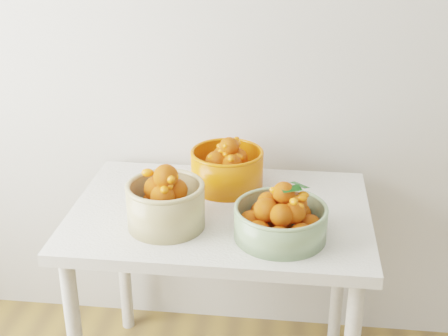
{
  "coord_description": "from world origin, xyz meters",
  "views": [
    {
      "loc": [
        -0.13,
        -0.24,
        1.73
      ],
      "look_at": [
        -0.35,
        1.56,
        0.92
      ],
      "focal_mm": 50.0,
      "sensor_mm": 36.0,
      "label": 1
    }
  ],
  "objects": [
    {
      "name": "bowl_cream",
      "position": [
        -0.52,
        1.47,
        0.83
      ],
      "size": [
        0.28,
        0.28,
        0.21
      ],
      "rotation": [
        0.0,
        0.0,
        0.15
      ],
      "color": "tan",
      "rests_on": "table"
    },
    {
      "name": "bowl_green",
      "position": [
        -0.16,
        1.44,
        0.81
      ],
      "size": [
        0.3,
        0.3,
        0.19
      ],
      "rotation": [
        0.0,
        0.0,
        0.06
      ],
      "color": "gray",
      "rests_on": "table"
    },
    {
      "name": "bowl_orange",
      "position": [
        -0.36,
        1.78,
        0.82
      ],
      "size": [
        0.34,
        0.34,
        0.19
      ],
      "rotation": [
        0.0,
        0.0,
        0.37
      ],
      "color": "#E6590C",
      "rests_on": "table"
    },
    {
      "name": "table",
      "position": [
        -0.36,
        1.6,
        0.65
      ],
      "size": [
        1.0,
        0.7,
        0.75
      ],
      "color": "silver",
      "rests_on": "ground"
    }
  ]
}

